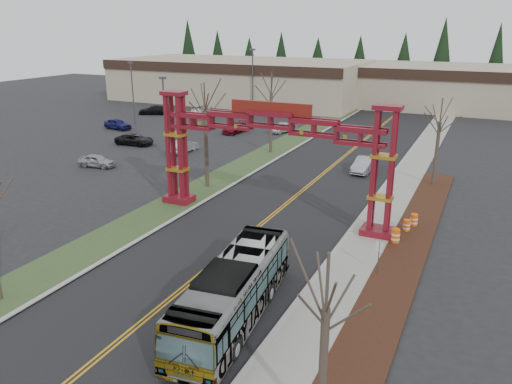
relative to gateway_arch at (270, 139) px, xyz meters
The scene contains 34 objects.
ground 18.97m from the gateway_arch, 90.00° to the right, with size 200.00×200.00×0.00m, color black.
road 9.20m from the gateway_arch, 90.00° to the left, with size 12.00×110.00×0.02m, color black.
lane_line_left 9.19m from the gateway_arch, 90.98° to the left, with size 0.12×100.00×0.01m, color #C88D17.
lane_line_right 9.19m from the gateway_arch, 89.02° to the left, with size 0.12×100.00×0.01m, color #C88D17.
curb_right 11.03m from the gateway_arch, 48.70° to the left, with size 0.30×110.00×0.15m, color #A8A7A2.
sidewalk_right 11.90m from the gateway_arch, 42.65° to the left, with size 2.60×110.00×0.14m, color gray.
landscape_strip 14.25m from the gateway_arch, 38.11° to the right, with size 2.60×50.00×0.12m, color black.
grass_median 12.18m from the gateway_arch, 138.81° to the left, with size 4.00×110.00×0.08m, color #2E4723.
curb_left 11.03m from the gateway_arch, 131.30° to the left, with size 0.30×110.00×0.15m, color #A8A7A2.
gateway_arch is the anchor object (origin of this frame).
retail_building_west 61.78m from the gateway_arch, 119.07° to the left, with size 46.00×22.30×7.50m.
retail_building_east 62.80m from the gateway_arch, 80.83° to the left, with size 38.00×20.30×7.00m.
conifer_treeline 74.00m from the gateway_arch, 89.81° to the left, with size 116.10×5.60×13.00m.
transit_bus 14.32m from the gateway_arch, 73.42° to the right, with size 2.55×10.91×3.04m, color #AFB1B7.
silver_sedan 16.38m from the gateway_arch, 77.56° to the left, with size 1.53×4.40×1.45m, color #A5A8AD.
parked_car_near_a 22.75m from the gateway_arch, 165.90° to the left, with size 1.53×3.80×1.29m, color #A6A6AE.
parked_car_near_b 22.81m from the gateway_arch, 139.91° to the left, with size 1.45×4.17×1.37m, color beige.
parked_car_near_c 28.99m from the gateway_arch, 148.40° to the left, with size 2.15×4.67×1.30m, color black.
parked_car_mid_a 31.65m from the gateway_arch, 122.23° to the left, with size 1.86×4.57×1.33m, color maroon.
parked_car_mid_b 39.24m from the gateway_arch, 146.40° to the left, with size 1.72×4.27×1.45m, color navy.
parked_car_far_a 31.65m from the gateway_arch, 110.65° to the left, with size 1.35×3.88×1.28m, color #95959B.
parked_car_far_b 47.70m from the gateway_arch, 127.40° to the left, with size 2.13×4.61×1.28m, color white.
parked_car_far_c 48.88m from the gateway_arch, 136.38° to the left, with size 1.97×4.85×1.41m, color black.
bare_tree_median_mid 9.19m from the gateway_arch, 150.90° to the left, with size 3.43×3.43×9.11m.
bare_tree_median_far 20.04m from the gateway_arch, 113.53° to the left, with size 3.51×3.51×8.90m.
bare_tree_right_near 20.89m from the gateway_arch, 61.38° to the right, with size 2.96×2.96×7.07m.
bare_tree_right_far 16.77m from the gateway_arch, 53.39° to the left, with size 3.11×3.11×7.76m.
light_pole_near 21.78m from the gateway_arch, 145.26° to the left, with size 0.74×0.37×8.48m.
light_pole_mid 41.82m from the gateway_arch, 141.81° to the left, with size 0.76×0.38×8.75m.
light_pole_far 47.90m from the gateway_arch, 117.21° to the left, with size 0.87×0.44×10.07m.
street_sign 11.65m from the gateway_arch, 31.05° to the right, with size 0.46×0.12×2.04m.
barrel_south 10.82m from the gateway_arch, ahead, with size 0.56×0.56×1.03m.
barrel_mid 11.23m from the gateway_arch, ahead, with size 0.49×0.49×0.90m.
barrel_north 11.71m from the gateway_arch, 15.54° to the left, with size 0.52×0.52×0.96m.
Camera 1 is at (13.88, -13.70, 13.62)m, focal length 35.00 mm.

